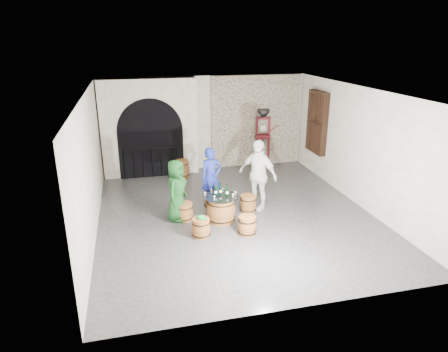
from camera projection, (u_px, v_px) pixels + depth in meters
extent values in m
plane|color=#2A2A2D|center=(235.00, 214.00, 10.58)|extent=(8.00, 8.00, 0.00)
plane|color=silver|center=(205.00, 123.00, 13.71)|extent=(8.00, 0.00, 8.00)
plane|color=silver|center=(300.00, 225.00, 6.38)|extent=(8.00, 0.00, 8.00)
plane|color=silver|center=(90.00, 166.00, 9.27)|extent=(0.00, 8.00, 8.00)
plane|color=silver|center=(360.00, 147.00, 10.82)|extent=(0.00, 8.00, 8.00)
plane|color=beige|center=(236.00, 92.00, 9.51)|extent=(8.00, 8.00, 0.00)
cube|color=#B3A78E|center=(256.00, 121.00, 14.05)|extent=(3.20, 0.12, 3.18)
cube|color=silver|center=(150.00, 128.00, 13.06)|extent=(3.10, 0.50, 3.18)
cube|color=black|center=(152.00, 154.00, 13.09)|extent=(2.10, 0.03, 1.55)
cylinder|color=black|center=(150.00, 131.00, 12.83)|extent=(2.10, 0.03, 2.10)
cylinder|color=black|center=(151.00, 149.00, 12.96)|extent=(1.79, 0.04, 0.04)
cylinder|color=black|center=(125.00, 165.00, 12.93)|extent=(0.02, 0.02, 0.98)
cylinder|color=black|center=(134.00, 164.00, 13.00)|extent=(0.02, 0.02, 0.98)
cylinder|color=black|center=(143.00, 164.00, 13.06)|extent=(0.02, 0.02, 0.98)
cylinder|color=black|center=(152.00, 163.00, 13.13)|extent=(0.02, 0.02, 0.98)
cylinder|color=black|center=(161.00, 162.00, 13.19)|extent=(0.02, 0.02, 0.98)
cylinder|color=black|center=(170.00, 162.00, 13.26)|extent=(0.02, 0.02, 0.98)
cylinder|color=black|center=(179.00, 161.00, 13.33)|extent=(0.02, 0.02, 0.98)
cube|color=black|center=(317.00, 122.00, 12.92)|extent=(0.20, 1.10, 2.00)
cube|color=black|center=(316.00, 122.00, 12.91)|extent=(0.06, 0.88, 1.76)
cube|color=black|center=(317.00, 122.00, 12.92)|extent=(0.22, 0.92, 0.06)
cube|color=black|center=(321.00, 124.00, 12.65)|extent=(0.22, 0.06, 1.80)
cube|color=black|center=(317.00, 122.00, 12.92)|extent=(0.22, 0.06, 1.80)
cube|color=black|center=(313.00, 121.00, 13.19)|extent=(0.22, 0.06, 1.80)
cylinder|color=brown|center=(221.00, 209.00, 10.05)|extent=(0.68, 0.68, 0.64)
cylinder|color=brown|center=(221.00, 209.00, 10.05)|extent=(0.72, 0.72, 0.14)
torus|color=black|center=(221.00, 217.00, 10.13)|extent=(0.73, 0.73, 0.02)
torus|color=black|center=(221.00, 201.00, 9.98)|extent=(0.73, 0.73, 0.02)
cylinder|color=brown|center=(221.00, 197.00, 9.94)|extent=(0.69, 0.69, 0.02)
cylinder|color=black|center=(221.00, 196.00, 9.94)|extent=(0.88, 0.88, 0.01)
cylinder|color=brown|center=(185.00, 212.00, 10.17)|extent=(0.40, 0.40, 0.43)
cylinder|color=brown|center=(185.00, 212.00, 10.17)|extent=(0.43, 0.43, 0.10)
torus|color=black|center=(185.00, 217.00, 10.22)|extent=(0.44, 0.44, 0.02)
torus|color=black|center=(184.00, 207.00, 10.12)|extent=(0.44, 0.44, 0.02)
cylinder|color=brown|center=(184.00, 204.00, 10.09)|extent=(0.41, 0.41, 0.02)
cylinder|color=brown|center=(212.00, 199.00, 10.94)|extent=(0.40, 0.40, 0.43)
cylinder|color=brown|center=(212.00, 199.00, 10.94)|extent=(0.43, 0.43, 0.10)
torus|color=black|center=(212.00, 204.00, 10.99)|extent=(0.44, 0.44, 0.02)
torus|color=black|center=(212.00, 194.00, 10.89)|extent=(0.44, 0.44, 0.02)
cylinder|color=brown|center=(212.00, 192.00, 10.86)|extent=(0.41, 0.41, 0.02)
cylinder|color=brown|center=(248.00, 204.00, 10.66)|extent=(0.40, 0.40, 0.43)
cylinder|color=brown|center=(248.00, 204.00, 10.66)|extent=(0.43, 0.43, 0.10)
torus|color=black|center=(248.00, 209.00, 10.70)|extent=(0.44, 0.44, 0.02)
torus|color=black|center=(248.00, 199.00, 10.61)|extent=(0.44, 0.44, 0.02)
cylinder|color=brown|center=(248.00, 196.00, 10.58)|extent=(0.41, 0.41, 0.02)
cylinder|color=brown|center=(247.00, 226.00, 9.43)|extent=(0.40, 0.40, 0.43)
cylinder|color=brown|center=(247.00, 226.00, 9.43)|extent=(0.43, 0.43, 0.10)
torus|color=black|center=(247.00, 231.00, 9.48)|extent=(0.44, 0.44, 0.02)
torus|color=black|center=(247.00, 220.00, 9.38)|extent=(0.44, 0.44, 0.02)
cylinder|color=brown|center=(247.00, 217.00, 9.36)|extent=(0.41, 0.41, 0.02)
cylinder|color=brown|center=(201.00, 228.00, 9.32)|extent=(0.40, 0.40, 0.43)
cylinder|color=brown|center=(201.00, 228.00, 9.32)|extent=(0.43, 0.43, 0.10)
torus|color=black|center=(201.00, 233.00, 9.37)|extent=(0.44, 0.44, 0.02)
torus|color=black|center=(201.00, 222.00, 9.27)|extent=(0.44, 0.44, 0.02)
cylinder|color=brown|center=(201.00, 219.00, 9.25)|extent=(0.41, 0.41, 0.02)
ellipsoid|color=#0B812A|center=(201.00, 217.00, 9.23)|extent=(0.18, 0.18, 0.10)
cylinder|color=#0B812A|center=(205.00, 219.00, 9.23)|extent=(0.11, 0.11, 0.01)
imported|color=#103A15|center=(176.00, 190.00, 9.99)|extent=(0.82, 0.93, 1.60)
imported|color=navy|center=(211.00, 177.00, 10.83)|extent=(0.68, 0.52, 1.65)
imported|color=silver|center=(258.00, 175.00, 10.60)|extent=(1.09, 1.16, 1.92)
cylinder|color=black|center=(216.00, 191.00, 9.94)|extent=(0.07, 0.07, 0.22)
cylinder|color=white|center=(216.00, 192.00, 9.94)|extent=(0.08, 0.08, 0.06)
cone|color=black|center=(216.00, 187.00, 9.90)|extent=(0.07, 0.07, 0.05)
cylinder|color=black|center=(216.00, 185.00, 9.88)|extent=(0.03, 0.03, 0.07)
cylinder|color=black|center=(227.00, 192.00, 9.90)|extent=(0.07, 0.07, 0.22)
cylinder|color=white|center=(227.00, 192.00, 9.91)|extent=(0.08, 0.08, 0.06)
cone|color=black|center=(227.00, 187.00, 9.86)|extent=(0.07, 0.07, 0.05)
cylinder|color=black|center=(227.00, 185.00, 9.84)|extent=(0.03, 0.03, 0.07)
cylinder|color=black|center=(220.00, 191.00, 9.99)|extent=(0.07, 0.07, 0.22)
cylinder|color=white|center=(220.00, 191.00, 9.99)|extent=(0.08, 0.08, 0.06)
cone|color=black|center=(220.00, 186.00, 9.95)|extent=(0.07, 0.07, 0.05)
cylinder|color=black|center=(220.00, 184.00, 9.93)|extent=(0.03, 0.03, 0.07)
cylinder|color=brown|center=(182.00, 169.00, 13.19)|extent=(0.41, 0.41, 0.58)
cylinder|color=brown|center=(182.00, 169.00, 13.19)|extent=(0.44, 0.44, 0.13)
torus|color=black|center=(183.00, 175.00, 13.25)|extent=(0.45, 0.45, 0.02)
torus|color=black|center=(182.00, 163.00, 13.12)|extent=(0.45, 0.45, 0.02)
cylinder|color=brown|center=(182.00, 160.00, 13.09)|extent=(0.42, 0.42, 0.02)
cube|color=#4E0D14|center=(262.00, 165.00, 14.39)|extent=(0.63, 0.55, 0.11)
cube|color=#4E0D14|center=(263.00, 136.00, 14.04)|extent=(0.56, 0.41, 0.13)
cube|color=#4E0D14|center=(263.00, 118.00, 13.83)|extent=(0.52, 0.22, 0.08)
cylinder|color=black|center=(262.00, 149.00, 14.19)|extent=(0.06, 0.06, 1.08)
cylinder|color=black|center=(264.00, 111.00, 13.74)|extent=(0.41, 0.41, 0.10)
cone|color=black|center=(263.00, 115.00, 13.79)|extent=(0.41, 0.41, 0.22)
cube|color=#4E0D14|center=(257.00, 142.00, 14.09)|extent=(0.09, 0.09, 1.73)
cube|color=#4E0D14|center=(269.00, 141.00, 14.11)|extent=(0.09, 0.09, 1.73)
cylinder|color=#4E0D14|center=(272.00, 130.00, 13.94)|extent=(0.46, 0.12, 0.34)
cube|color=silver|center=(263.00, 128.00, 14.12)|extent=(0.18, 0.10, 0.22)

